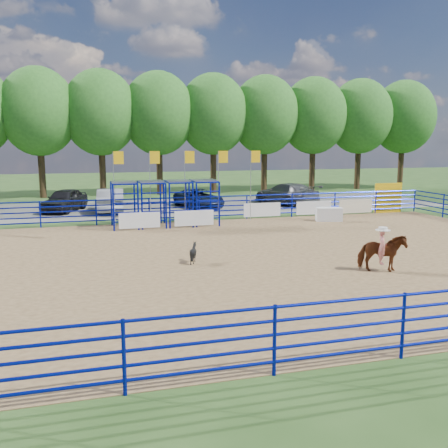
{
  "coord_description": "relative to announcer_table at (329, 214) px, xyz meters",
  "views": [
    {
      "loc": [
        -6.56,
        -18.93,
        4.72
      ],
      "look_at": [
        -0.98,
        1.0,
        1.3
      ],
      "focal_mm": 40.0,
      "sensor_mm": 36.0,
      "label": 1
    }
  ],
  "objects": [
    {
      "name": "gravel_strip",
      "position": [
        -7.47,
        9.18,
        -0.42
      ],
      "size": [
        40.0,
        10.0,
        0.01
      ],
      "primitive_type": "cube",
      "color": "gray",
      "rests_on": "ground"
    },
    {
      "name": "announcer_table",
      "position": [
        0.0,
        0.0,
        0.0
      ],
      "size": [
        1.66,
        1.12,
        0.81
      ],
      "primitive_type": "cube",
      "rotation": [
        0.0,
        0.0,
        -0.3
      ],
      "color": "white",
      "rests_on": "arena_dirt"
    },
    {
      "name": "car_b",
      "position": [
        -12.37,
        7.65,
        0.39
      ],
      "size": [
        2.04,
        4.99,
        1.61
      ],
      "primitive_type": "imported",
      "rotation": [
        0.0,
        0.0,
        3.07
      ],
      "color": "gray",
      "rests_on": "gravel_strip"
    },
    {
      "name": "calf",
      "position": [
        -10.03,
        -8.02,
        -0.01
      ],
      "size": [
        0.93,
        0.89,
        0.79
      ],
      "primitive_type": "imported",
      "rotation": [
        0.0,
        0.0,
        2.04
      ],
      "color": "black",
      "rests_on": "arena_dirt"
    },
    {
      "name": "car_a",
      "position": [
        -15.4,
        8.81,
        0.36
      ],
      "size": [
        3.46,
        4.93,
        1.56
      ],
      "primitive_type": "imported",
      "rotation": [
        0.0,
        0.0,
        -0.39
      ],
      "color": "black",
      "rests_on": "gravel_strip"
    },
    {
      "name": "arena_dirt",
      "position": [
        -7.47,
        -7.82,
        -0.42
      ],
      "size": [
        30.0,
        20.0,
        0.02
      ],
      "primitive_type": "cube",
      "color": "#98774C",
      "rests_on": "ground"
    },
    {
      "name": "car_c",
      "position": [
        -6.1,
        8.31,
        0.25
      ],
      "size": [
        3.35,
        5.16,
        1.32
      ],
      "primitive_type": "imported",
      "rotation": [
        0.0,
        0.0,
        0.26
      ],
      "color": "#141B33",
      "rests_on": "gravel_strip"
    },
    {
      "name": "perimeter_fence",
      "position": [
        -7.47,
        -7.82,
        0.32
      ],
      "size": [
        30.1,
        20.1,
        1.5
      ],
      "color": "#071397",
      "rests_on": "ground"
    },
    {
      "name": "car_d",
      "position": [
        0.69,
        8.29,
        0.4
      ],
      "size": [
        4.16,
        6.03,
        1.62
      ],
      "primitive_type": "imported",
      "rotation": [
        0.0,
        0.0,
        3.52
      ],
      "color": "#5B5B5D",
      "rests_on": "gravel_strip"
    },
    {
      "name": "chute_assembly",
      "position": [
        -9.37,
        1.01,
        0.83
      ],
      "size": [
        19.32,
        2.41,
        4.2
      ],
      "color": "#071397",
      "rests_on": "ground"
    },
    {
      "name": "ground",
      "position": [
        -7.47,
        -7.82,
        -0.43
      ],
      "size": [
        120.0,
        120.0,
        0.0
      ],
      "primitive_type": "plane",
      "color": "#3A5C25",
      "rests_on": "ground"
    },
    {
      "name": "horse_and_rider",
      "position": [
        -3.71,
        -11.23,
        0.4
      ],
      "size": [
        1.81,
        1.27,
        2.29
      ],
      "color": "brown",
      "rests_on": "arena_dirt"
    },
    {
      "name": "treeline",
      "position": [
        -7.47,
        18.18,
        7.11
      ],
      "size": [
        56.4,
        6.4,
        11.24
      ],
      "color": "#3F2B19",
      "rests_on": "ground"
    }
  ]
}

